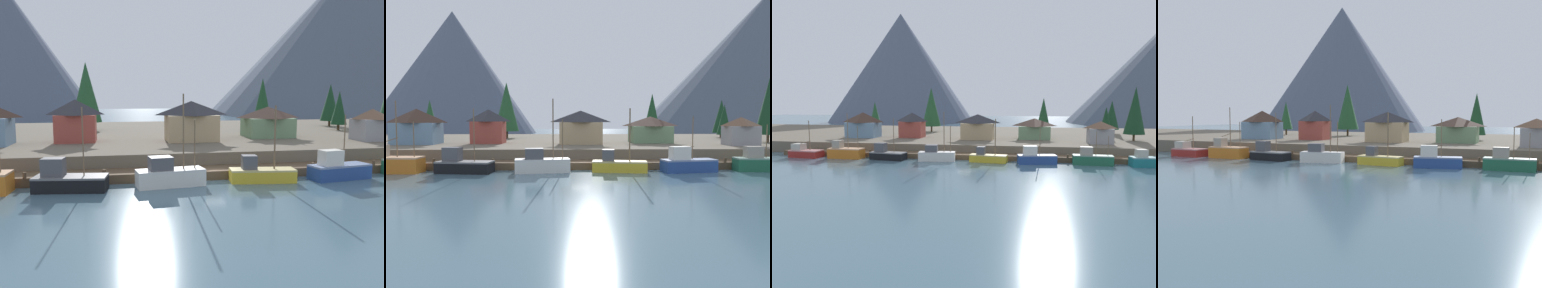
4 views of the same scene
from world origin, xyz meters
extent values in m
cube|color=#476675|center=(0.00, 20.00, -0.50)|extent=(400.00, 400.00, 1.00)
cube|color=brown|center=(0.00, 2.00, 0.50)|extent=(80.00, 4.00, 1.00)
cylinder|color=brown|center=(-36.00, 0.20, 0.80)|extent=(0.36, 0.36, 1.60)
cylinder|color=brown|center=(-28.00, 0.20, 0.80)|extent=(0.36, 0.36, 1.60)
cylinder|color=brown|center=(-20.00, 0.20, 0.80)|extent=(0.36, 0.36, 1.60)
cylinder|color=brown|center=(-12.00, 0.20, 0.80)|extent=(0.36, 0.36, 1.60)
cylinder|color=brown|center=(-4.00, 0.20, 0.80)|extent=(0.36, 0.36, 1.60)
cylinder|color=brown|center=(4.00, 0.20, 0.80)|extent=(0.36, 0.36, 1.60)
cylinder|color=brown|center=(12.00, 0.20, 0.80)|extent=(0.36, 0.36, 1.60)
cylinder|color=brown|center=(20.00, 0.20, 0.80)|extent=(0.36, 0.36, 1.60)
cylinder|color=brown|center=(28.00, 0.20, 0.80)|extent=(0.36, 0.36, 1.60)
cube|color=#665B4C|center=(0.00, 32.00, 1.25)|extent=(400.00, 56.00, 2.50)
cone|color=#4C566B|center=(-61.03, 137.15, 31.04)|extent=(84.47, 84.47, 62.09)
cube|color=maroon|center=(-33.30, -1.97, 0.65)|extent=(6.85, 3.63, 1.30)
cube|color=#AD6C6A|center=(-33.30, -1.97, 1.40)|extent=(6.85, 3.63, 0.20)
cube|color=#B2AD9E|center=(-35.07, -1.81, 2.16)|extent=(2.37, 2.33, 1.31)
cylinder|color=brown|center=(-32.35, -2.06, 4.60)|extent=(0.15, 0.15, 6.18)
cylinder|color=brown|center=(-33.34, -1.97, 3.15)|extent=(2.45, 0.33, 0.69)
cube|color=#CC6B1E|center=(-24.41, -1.72, 0.94)|extent=(7.23, 3.15, 1.88)
cube|color=tan|center=(-24.41, -1.72, 1.98)|extent=(7.23, 3.15, 0.20)
cube|color=gray|center=(-26.24, -1.63, 2.86)|extent=(1.83, 1.91, 1.58)
cylinder|color=brown|center=(-23.92, -1.74, 5.70)|extent=(0.15, 0.15, 7.25)
cylinder|color=brown|center=(-21.70, -1.85, 4.38)|extent=(0.13, 0.13, 4.62)
cylinder|color=brown|center=(-24.83, -1.70, 4.24)|extent=(2.22, 0.21, 0.79)
cube|color=black|center=(-15.16, -2.01, 0.66)|extent=(7.41, 3.72, 1.31)
cube|color=slate|center=(-15.16, -2.01, 1.41)|extent=(7.41, 3.72, 0.20)
cube|color=#4C4C51|center=(-16.81, -1.78, 2.41)|extent=(2.33, 1.89, 1.80)
cylinder|color=brown|center=(-13.87, -2.19, 4.92)|extent=(0.13, 0.13, 6.82)
cube|color=silver|center=(-5.15, -1.82, 0.79)|extent=(7.36, 3.37, 1.58)
cube|color=silver|center=(-5.15, -1.82, 1.68)|extent=(7.36, 3.37, 0.20)
cube|color=#4C4C51|center=(-6.19, -1.95, 2.47)|extent=(2.58, 2.22, 1.38)
cylinder|color=brown|center=(-3.73, -1.63, 5.70)|extent=(0.16, 0.16, 7.85)
cylinder|color=brown|center=(-2.49, -1.47, 4.35)|extent=(0.13, 0.13, 5.14)
cube|color=gold|center=(5.03, -1.71, 0.62)|extent=(7.33, 3.18, 1.25)
cube|color=tan|center=(5.03, -1.71, 1.35)|extent=(7.33, 3.18, 0.20)
cube|color=#4C4C51|center=(3.56, -1.53, 2.20)|extent=(1.73, 1.57, 1.51)
cylinder|color=brown|center=(6.33, -1.88, 4.91)|extent=(0.18, 0.18, 6.93)
cube|color=navy|center=(14.18, -1.96, 0.74)|extent=(7.42, 3.63, 1.47)
cube|color=#6C7DA2|center=(14.18, -1.96, 1.57)|extent=(7.42, 3.63, 0.20)
cube|color=silver|center=(12.90, -2.18, 2.53)|extent=(2.69, 1.91, 1.71)
cylinder|color=brown|center=(14.67, -1.87, 4.49)|extent=(0.13, 0.13, 5.63)
cylinder|color=brown|center=(13.91, -2.00, 3.26)|extent=(1.90, 0.42, 0.26)
cube|color=#1E5B3D|center=(24.29, -1.43, 0.80)|extent=(7.20, 2.62, 1.60)
cube|color=gray|center=(24.29, -1.43, 1.70)|extent=(7.20, 2.62, 0.20)
cube|color=gray|center=(23.11, -1.37, 2.56)|extent=(2.25, 1.55, 1.52)
cylinder|color=brown|center=(24.81, -1.45, 4.02)|extent=(0.12, 0.12, 4.44)
cylinder|color=brown|center=(26.89, -1.55, 3.63)|extent=(0.10, 0.10, 3.65)
cube|color=#196B70|center=(34.15, -1.77, 0.78)|extent=(7.03, 3.26, 1.56)
cube|color=#679496|center=(34.15, -1.77, 1.66)|extent=(7.03, 3.26, 0.20)
cube|color=#B2AD9E|center=(32.49, -1.92, 2.45)|extent=(1.99, 1.79, 1.37)
cube|color=gray|center=(27.99, 12.14, 4.15)|extent=(5.04, 4.29, 3.29)
pyramid|color=brown|center=(27.99, 12.14, 6.57)|extent=(5.30, 4.51, 1.56)
cube|color=tan|center=(0.49, 16.58, 4.47)|extent=(7.61, 5.58, 3.95)
pyramid|color=#2D2D33|center=(0.49, 16.58, 7.50)|extent=(7.99, 5.86, 2.10)
cube|color=#6689A8|center=(-29.08, 16.44, 4.42)|extent=(7.64, 5.46, 3.84)
pyramid|color=#422D23|center=(-29.08, 16.44, 7.60)|extent=(8.02, 5.73, 2.51)
cube|color=#9E4238|center=(-16.64, 18.30, 4.53)|extent=(5.75, 4.65, 4.05)
pyramid|color=#2D2D33|center=(-16.64, 18.30, 7.68)|extent=(6.04, 4.88, 2.25)
cube|color=#6B8E66|center=(14.02, 19.74, 4.09)|extent=(7.50, 6.22, 3.18)
pyramid|color=#422D23|center=(14.02, 19.74, 6.60)|extent=(7.88, 6.53, 1.84)
cylinder|color=#4C3823|center=(16.55, 28.96, 3.07)|extent=(0.50, 0.50, 1.14)
cone|color=#194223|center=(16.55, 28.96, 8.12)|extent=(3.91, 3.91, 8.96)
cylinder|color=#4C3823|center=(-16.40, 36.52, 3.35)|extent=(0.50, 0.50, 1.69)
cone|color=#1E4C28|center=(-16.40, 36.52, 9.96)|extent=(5.73, 5.73, 11.54)
cylinder|color=#4C3823|center=(-33.94, 35.17, 3.26)|extent=(0.50, 0.50, 1.53)
cone|color=#1E4C28|center=(-33.94, 35.17, 7.78)|extent=(3.51, 3.51, 7.50)
cylinder|color=#4C3823|center=(36.89, 19.35, 3.27)|extent=(0.50, 0.50, 1.54)
cone|color=#14381E|center=(36.89, 19.35, 9.53)|extent=(4.75, 4.75, 10.99)
cylinder|color=#4C3823|center=(32.50, 28.87, 3.06)|extent=(0.50, 0.50, 1.11)
cone|color=#14381E|center=(32.50, 28.87, 6.93)|extent=(3.11, 3.11, 6.63)
cylinder|color=#4C3823|center=(35.88, 38.14, 3.10)|extent=(0.50, 0.50, 1.21)
cone|color=#14381E|center=(35.88, 38.14, 7.76)|extent=(4.17, 4.17, 8.11)
camera|label=1|loc=(-10.34, -41.59, 9.57)|focal=36.48mm
camera|label=2|loc=(-1.66, -47.76, 6.87)|focal=32.96mm
camera|label=3|loc=(12.16, -70.50, 11.67)|focal=33.94mm
camera|label=4|loc=(26.18, -66.40, 8.02)|focal=40.22mm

